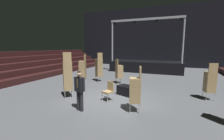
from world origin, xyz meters
name	(u,v)px	position (x,y,z in m)	size (l,w,h in m)	color
ground_plane	(112,100)	(0.00, 0.00, -0.05)	(22.00, 30.00, 0.10)	#515459
arena_end_wall	(154,37)	(0.00, 15.00, 4.00)	(22.00, 0.30, 8.00)	black
bleacher_bank_left	(10,67)	(-9.12, 1.00, 1.12)	(3.75, 24.00, 2.25)	black
stage_riser	(146,66)	(0.00, 9.70, 0.65)	(7.48, 2.83, 5.43)	black
man_with_tie	(80,88)	(-0.69, -1.85, 0.96)	(0.57, 0.33, 1.70)	black
chair_stack_front_left	(210,82)	(4.55, 1.75, 0.94)	(0.55, 0.55, 1.88)	#B2B5BA
chair_stack_front_right	(99,67)	(-2.49, 3.40, 1.11)	(0.61, 0.61, 2.22)	#B2B5BA
chair_stack_mid_left	(83,69)	(-3.15, 2.16, 1.07)	(0.56, 0.56, 2.14)	#B2B5BA
chair_stack_mid_centre	(119,71)	(-0.83, 3.36, 0.90)	(0.62, 0.62, 1.79)	#B2B5BA
chair_stack_rear_left	(68,75)	(-2.28, -0.59, 1.19)	(0.62, 0.62, 2.39)	#B2B5BA
chair_stack_rear_right	(135,89)	(1.45, -1.07, 0.94)	(0.55, 0.55, 1.88)	#B2B5BA
equipment_road_case	(126,90)	(0.45, 0.93, 0.26)	(0.90, 0.60, 0.53)	black
loose_chair_near_man	(109,90)	(-0.09, -0.22, 0.53)	(0.58, 0.58, 0.95)	#B2B5BA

